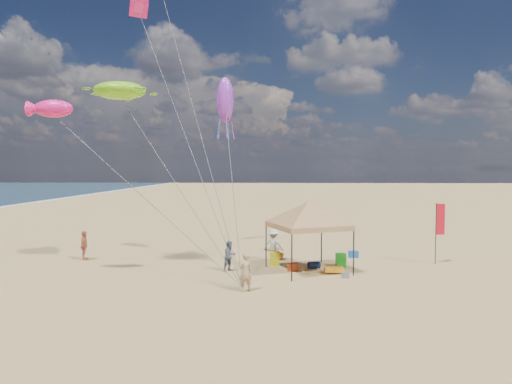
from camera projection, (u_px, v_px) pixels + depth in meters
ground at (253, 291)px, 18.82m from camera, size 280.00×280.00×0.00m
canopy_tent at (308, 204)px, 22.40m from camera, size 6.07×6.07×4.03m
feather_flag at (439, 223)px, 24.11m from camera, size 0.51×0.08×3.31m
cooler_red at (293, 267)px, 22.62m from camera, size 0.54×0.38×0.38m
cooler_blue at (353, 254)px, 25.98m from camera, size 0.54×0.38×0.38m
bag_navy at (314, 265)px, 23.11m from camera, size 0.69×0.54×0.36m
bag_orange at (279, 256)px, 25.48m from camera, size 0.54×0.69×0.36m
chair_green at (341, 260)px, 23.50m from camera, size 0.50×0.50×0.70m
chair_yellow at (275, 259)px, 23.94m from camera, size 0.50×0.50×0.70m
crate_grey at (345, 275)px, 21.15m from camera, size 0.34×0.30×0.28m
beach_cart at (334, 269)px, 22.05m from camera, size 0.90×0.50×0.24m
person_near_a at (245, 272)px, 18.76m from camera, size 0.72×0.64×1.65m
person_near_b at (230, 256)px, 22.50m from camera, size 0.92×0.94×1.52m
person_near_c at (273, 245)px, 25.09m from camera, size 1.29×1.01×1.76m
person_far_a at (84, 245)px, 25.24m from camera, size 0.63×1.03×1.65m
turtle_kite at (119, 91)px, 22.75m from camera, size 2.76×2.27×0.88m
fish_kite at (53, 109)px, 20.60m from camera, size 2.03×1.51×0.81m
squid_kite at (225, 100)px, 25.07m from camera, size 1.04×1.04×2.53m
stunt_kite_pink at (139, 8)px, 28.87m from camera, size 1.28×1.08×1.08m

